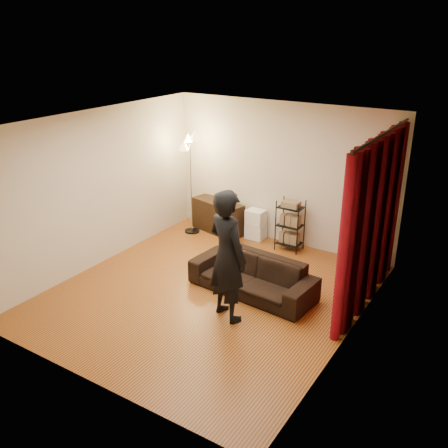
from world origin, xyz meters
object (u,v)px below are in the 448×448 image
Objects in this scene: wire_shelf at (290,225)px; storage_boxes at (255,224)px; sofa at (252,275)px; person at (227,256)px; media_cabinet at (218,216)px; floor_lamp at (191,185)px.

storage_boxes is at bearing 173.59° from wire_shelf.
sofa is 2.06× the size of wire_shelf.
storage_boxes is 0.62× the size of wire_shelf.
person is at bearing -69.01° from storage_boxes.
media_cabinet is at bearing -33.66° from person.
person reaches higher than sofa.
storage_boxes is (0.82, 0.08, -0.03)m from media_cabinet.
storage_boxes is at bearing -47.97° from person.
person reaches higher than media_cabinet.
person is (0.04, -0.80, 0.67)m from sofa.
sofa is 2.83m from floor_lamp.
floor_lamp is (-2.31, 2.33, 0.04)m from person.
floor_lamp is at bearing -24.24° from person.
person is 1.73× the size of media_cabinet.
storage_boxes is at bearing 122.89° from sofa.
media_cabinet is at bearing 34.18° from floor_lamp.
person is 3.21× the size of storage_boxes.
person is 3.29m from media_cabinet.
wire_shelf reaches higher than sofa.
wire_shelf is at bearing 7.46° from floor_lamp.
person reaches higher than storage_boxes.
wire_shelf reaches higher than storage_boxes.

